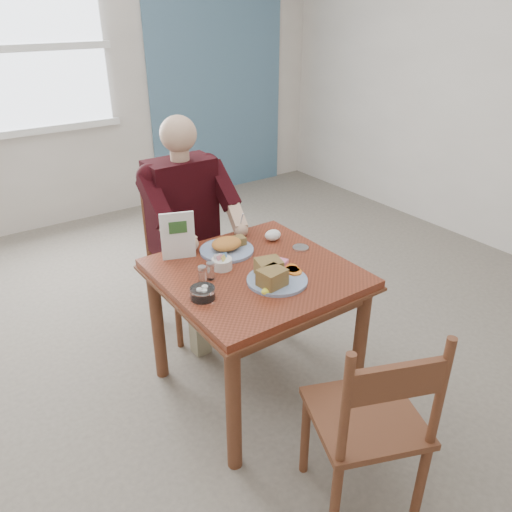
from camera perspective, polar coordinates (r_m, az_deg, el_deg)
floor at (r=2.93m, az=-0.06°, el=-14.53°), size 6.00×6.00×0.00m
wall_back at (r=4.99m, az=-21.44°, el=19.11°), size 5.50×0.00×5.50m
accent_panel at (r=5.59m, az=-4.41°, el=21.44°), size 1.60×0.02×2.80m
lemon_wedge at (r=2.28m, az=1.25°, el=-4.04°), size 0.07×0.05×0.03m
napkin at (r=2.79m, az=1.94°, el=2.40°), size 0.11×0.09×0.06m
metal_dish at (r=2.71m, az=5.12°, el=0.94°), size 0.09×0.09×0.01m
window at (r=4.85m, az=-26.55°, el=20.43°), size 1.72×0.04×1.42m
table at (r=2.55m, az=-0.07°, el=-3.75°), size 0.92×0.92×0.75m
chair_far at (r=3.23m, az=-8.18°, el=-0.20°), size 0.42×0.42×0.95m
chair_near at (r=2.10m, az=12.94°, el=-18.09°), size 0.55×0.55×0.95m
diner at (r=3.02m, az=-7.80°, el=4.76°), size 0.53×0.56×1.39m
near_plate at (r=2.37m, az=2.09°, el=-2.20°), size 0.31×0.29×0.10m
far_plate at (r=2.67m, az=-3.28°, el=1.11°), size 0.32×0.32×0.08m
caddy at (r=2.50m, az=-3.91°, el=-0.86°), size 0.11×0.11×0.08m
shakers at (r=2.39m, az=-5.68°, el=-1.90°), size 0.10×0.06×0.09m
creamer at (r=2.26m, az=-6.12°, el=-4.22°), size 0.12×0.12×0.05m
menu at (r=2.58m, az=-8.92°, el=2.32°), size 0.17×0.07×0.25m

